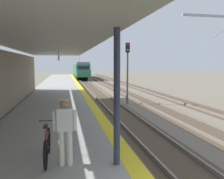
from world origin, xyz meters
TOP-DOWN VIEW (x-y plane):
  - station_platform at (-2.50, 16.00)m, footprint 5.00×80.00m
  - station_building_with_canopy at (-4.30, 9.50)m, footprint 4.85×24.00m
  - track_pair_nearest_platform at (1.90, 20.00)m, footprint 2.34×120.00m
  - track_pair_middle at (5.30, 20.00)m, footprint 2.34×120.00m
  - track_pair_far_side at (8.70, 20.00)m, footprint 2.34×120.00m
  - approaching_train at (1.90, 53.48)m, footprint 2.93×19.60m
  - commuter_person at (-1.91, 3.12)m, footprint 0.59×0.30m
  - bicycle_beside_commuter at (-2.37, 3.50)m, footprint 0.48×1.82m
  - rail_signal_post at (3.36, 16.45)m, footprint 0.32×0.34m

SIDE VIEW (x-z plane):
  - track_pair_nearest_platform at x=1.90m, z-range -0.03..0.13m
  - track_pair_middle at x=5.30m, z-range -0.03..0.13m
  - track_pair_far_side at x=8.70m, z-range -0.03..0.13m
  - station_platform at x=-2.50m, z-range 0.00..0.90m
  - bicycle_beside_commuter at x=-2.37m, z-range 0.77..1.81m
  - commuter_person at x=-1.91m, z-range 1.00..2.67m
  - approaching_train at x=1.90m, z-range -0.20..4.56m
  - station_building_with_canopy at x=-4.30m, z-range 0.44..4.87m
  - rail_signal_post at x=3.36m, z-range 0.59..5.79m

